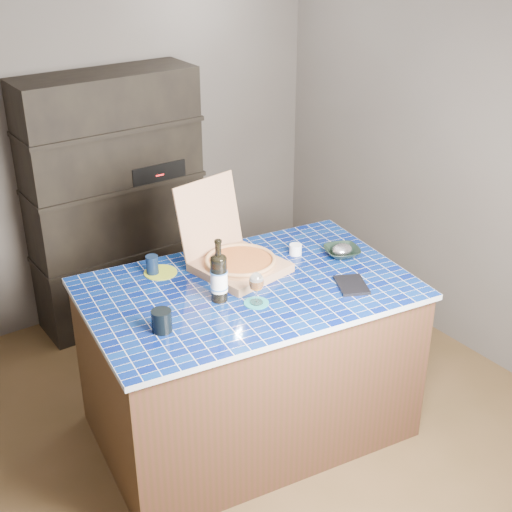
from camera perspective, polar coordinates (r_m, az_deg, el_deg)
room at (r=3.70m, az=-1.62°, el=1.96°), size 3.50×3.50×3.50m
shelving_unit at (r=5.08m, az=-11.12°, el=4.30°), size 1.20×0.41×1.80m
kitchen_island at (r=4.05m, az=-0.59°, el=-8.28°), size 1.86×1.31×0.95m
pizza_box at (r=3.94m, az=-1.54°, el=-0.24°), size 0.50×0.58×0.46m
mead_bottle at (r=3.62m, az=-2.98°, el=-1.68°), size 0.09×0.09×0.34m
teal_trivet at (r=3.64m, az=0.03°, el=-3.78°), size 0.13×0.13×0.01m
wine_glass at (r=3.58m, az=0.03°, el=-2.13°), size 0.08×0.08×0.17m
tumbler at (r=3.43m, az=-7.55°, el=-5.17°), size 0.10×0.10×0.11m
dvd_case at (r=3.83m, az=7.66°, el=-2.31°), size 0.23×0.25×0.02m
bowl at (r=4.14m, az=6.89°, el=0.33°), size 0.26×0.26×0.05m
foil_contents at (r=4.14m, az=6.90°, el=0.52°), size 0.13×0.10×0.06m
white_jar at (r=4.13m, az=3.18°, el=0.53°), size 0.07×0.07×0.06m
navy_cup at (r=3.94m, az=-8.31°, el=-0.72°), size 0.07×0.07×0.11m
green_trivet at (r=3.97m, az=-7.64°, el=-1.31°), size 0.18×0.18×0.01m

